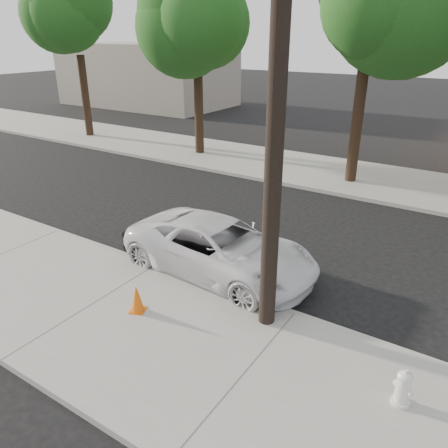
{
  "coord_description": "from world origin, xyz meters",
  "views": [
    {
      "loc": [
        7.01,
        -9.65,
        5.76
      ],
      "look_at": [
        1.12,
        -0.52,
        1.0
      ],
      "focal_mm": 35.0,
      "sensor_mm": 36.0,
      "label": 1
    }
  ],
  "objects_px": {
    "utility_pole": "(277,101)",
    "police_cruiser": "(220,248)",
    "traffic_cone": "(137,299)",
    "fire_hydrant": "(403,388)"
  },
  "relations": [
    {
      "from": "fire_hydrant",
      "to": "police_cruiser",
      "type": "bearing_deg",
      "value": -178.59
    },
    {
      "from": "fire_hydrant",
      "to": "traffic_cone",
      "type": "height_order",
      "value": "same"
    },
    {
      "from": "police_cruiser",
      "to": "fire_hydrant",
      "type": "distance_m",
      "value": 5.45
    },
    {
      "from": "fire_hydrant",
      "to": "traffic_cone",
      "type": "xyz_separation_m",
      "value": [
        -5.47,
        -0.41,
        0.0
      ]
    },
    {
      "from": "police_cruiser",
      "to": "utility_pole",
      "type": "bearing_deg",
      "value": -119.72
    },
    {
      "from": "fire_hydrant",
      "to": "traffic_cone",
      "type": "distance_m",
      "value": 5.48
    },
    {
      "from": "utility_pole",
      "to": "police_cruiser",
      "type": "relative_size",
      "value": 1.75
    },
    {
      "from": "police_cruiser",
      "to": "traffic_cone",
      "type": "bearing_deg",
      "value": 173.12
    },
    {
      "from": "utility_pole",
      "to": "police_cruiser",
      "type": "height_order",
      "value": "utility_pole"
    },
    {
      "from": "traffic_cone",
      "to": "police_cruiser",
      "type": "bearing_deg",
      "value": 79.51
    }
  ]
}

